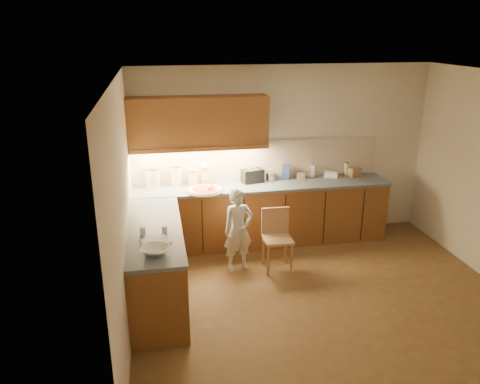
{
  "coord_description": "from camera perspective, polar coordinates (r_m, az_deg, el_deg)",
  "views": [
    {
      "loc": [
        -1.89,
        -4.62,
        3.06
      ],
      "look_at": [
        -0.8,
        1.2,
        1.0
      ],
      "focal_mm": 35.0,
      "sensor_mm": 36.0,
      "label": 1
    }
  ],
  "objects": [
    {
      "name": "backsplash",
      "position": [
        7.03,
        2.24,
        3.9
      ],
      "size": [
        3.75,
        0.02,
        0.58
      ],
      "primitive_type": "cube",
      "color": "beige",
      "rests_on": "l_counter"
    },
    {
      "name": "tall_jar",
      "position": [
        7.41,
        12.84,
        2.76
      ],
      "size": [
        0.07,
        0.07,
        0.21
      ],
      "rotation": [
        0.0,
        0.0,
        0.25
      ],
      "color": "beige",
      "rests_on": "l_counter"
    },
    {
      "name": "l_counter",
      "position": [
        6.49,
        -1.15,
        -4.43
      ],
      "size": [
        3.77,
        2.62,
        0.92
      ],
      "color": "brown",
      "rests_on": "ground"
    },
    {
      "name": "card_box_b",
      "position": [
        7.4,
        13.8,
        2.37
      ],
      "size": [
        0.21,
        0.17,
        0.14
      ],
      "primitive_type": "cube",
      "rotation": [
        0.0,
        0.0,
        0.21
      ],
      "color": "#A27F57",
      "rests_on": "l_counter"
    },
    {
      "name": "steel_pot",
      "position": [
        7.03,
        3.78,
        1.95
      ],
      "size": [
        0.16,
        0.16,
        0.12
      ],
      "color": "#A2A1A6",
      "rests_on": "l_counter"
    },
    {
      "name": "upper_cabinets",
      "position": [
        6.59,
        -5.12,
        8.5
      ],
      "size": [
        1.95,
        0.36,
        0.73
      ],
      "color": "brown",
      "rests_on": "ground"
    },
    {
      "name": "wooden_chair",
      "position": [
        6.28,
        4.49,
        -5.18
      ],
      "size": [
        0.38,
        0.38,
        0.82
      ],
      "rotation": [
        0.0,
        0.0,
        -0.03
      ],
      "color": "tan",
      "rests_on": "ground"
    },
    {
      "name": "spice_jar_b",
      "position": [
        5.28,
        -9.18,
        -4.56
      ],
      "size": [
        0.07,
        0.07,
        0.08
      ],
      "primitive_type": "cylinder",
      "rotation": [
        0.0,
        0.0,
        -0.22
      ],
      "color": "white",
      "rests_on": "l_counter"
    },
    {
      "name": "blue_box",
      "position": [
        7.1,
        5.6,
        2.46
      ],
      "size": [
        0.13,
        0.1,
        0.22
      ],
      "primitive_type": "cube",
      "rotation": [
        0.0,
        0.0,
        -0.26
      ],
      "color": "#304A92",
      "rests_on": "l_counter"
    },
    {
      "name": "white_bottle",
      "position": [
        7.25,
        8.82,
        2.58
      ],
      "size": [
        0.08,
        0.08,
        0.2
      ],
      "primitive_type": "cube",
      "rotation": [
        0.0,
        0.0,
        -0.3
      ],
      "color": "silver",
      "rests_on": "l_counter"
    },
    {
      "name": "toaster",
      "position": [
        6.91,
        1.53,
        1.99
      ],
      "size": [
        0.34,
        0.24,
        0.21
      ],
      "rotation": [
        0.0,
        0.0,
        0.22
      ],
      "color": "black",
      "rests_on": "l_counter"
    },
    {
      "name": "child",
      "position": [
        6.18,
        -0.19,
        -4.68
      ],
      "size": [
        0.46,
        0.35,
        1.13
      ],
      "primitive_type": "imported",
      "rotation": [
        0.0,
        0.0,
        0.2
      ],
      "color": "silver",
      "rests_on": "ground"
    },
    {
      "name": "canister_c",
      "position": [
        6.81,
        -7.77,
        2.03
      ],
      "size": [
        0.16,
        0.16,
        0.3
      ],
      "rotation": [
        0.0,
        0.0,
        0.14
      ],
      "color": "white",
      "rests_on": "l_counter"
    },
    {
      "name": "flat_pack",
      "position": [
        7.31,
        11.02,
        2.12
      ],
      "size": [
        0.24,
        0.21,
        0.08
      ],
      "primitive_type": "cube",
      "rotation": [
        0.0,
        0.0,
        -0.42
      ],
      "color": "white",
      "rests_on": "l_counter"
    },
    {
      "name": "mixing_bowl",
      "position": [
        4.84,
        -10.32,
        -6.99
      ],
      "size": [
        0.36,
        0.36,
        0.07
      ],
      "primitive_type": "imported",
      "rotation": [
        0.0,
        0.0,
        -0.35
      ],
      "color": "white",
      "rests_on": "l_counter"
    },
    {
      "name": "canister_a",
      "position": [
        6.79,
        -10.9,
        1.79
      ],
      "size": [
        0.15,
        0.15,
        0.3
      ],
      "rotation": [
        0.0,
        0.0,
        0.08
      ],
      "color": "white",
      "rests_on": "l_counter"
    },
    {
      "name": "pizza_on_board",
      "position": [
        6.54,
        -4.28,
        0.22
      ],
      "size": [
        0.51,
        0.51,
        0.2
      ],
      "rotation": [
        0.0,
        0.0,
        -0.0
      ],
      "color": "tan",
      "rests_on": "l_counter"
    },
    {
      "name": "canister_b",
      "position": [
        6.79,
        -10.4,
        1.78
      ],
      "size": [
        0.17,
        0.17,
        0.29
      ],
      "rotation": [
        0.0,
        0.0,
        -0.1
      ],
      "color": "beige",
      "rests_on": "l_counter"
    },
    {
      "name": "room",
      "position": [
        5.18,
        11.22,
        3.3
      ],
      "size": [
        4.54,
        4.5,
        2.62
      ],
      "color": "brown",
      "rests_on": "ground"
    },
    {
      "name": "oil_jug",
      "position": [
        6.79,
        -4.33,
        2.07
      ],
      "size": [
        0.11,
        0.08,
        0.33
      ],
      "rotation": [
        0.0,
        0.0,
        -0.01
      ],
      "color": "gold",
      "rests_on": "l_counter"
    },
    {
      "name": "dough_cloth",
      "position": [
        5.08,
        -10.26,
        -5.94
      ],
      "size": [
        0.34,
        0.3,
        0.02
      ],
      "primitive_type": "cube",
      "rotation": [
        0.0,
        0.0,
        0.3
      ],
      "color": "silver",
      "rests_on": "l_counter"
    },
    {
      "name": "card_box_a",
      "position": [
        7.16,
        7.43,
        1.99
      ],
      "size": [
        0.14,
        0.12,
        0.09
      ],
      "primitive_type": "cube",
      "rotation": [
        0.0,
        0.0,
        -0.26
      ],
      "color": "tan",
      "rests_on": "l_counter"
    },
    {
      "name": "canister_d",
      "position": [
        6.8,
        -5.72,
        1.78
      ],
      "size": [
        0.14,
        0.14,
        0.23
      ],
      "rotation": [
        0.0,
        0.0,
        0.01
      ],
      "color": "white",
      "rests_on": "l_counter"
    },
    {
      "name": "spice_jar_a",
      "position": [
        5.28,
        -11.81,
        -4.64
      ],
      "size": [
        0.07,
        0.07,
        0.09
      ],
      "primitive_type": "cylinder",
      "rotation": [
        0.0,
        0.0,
        -0.11
      ],
      "color": "silver",
      "rests_on": "l_counter"
    }
  ]
}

